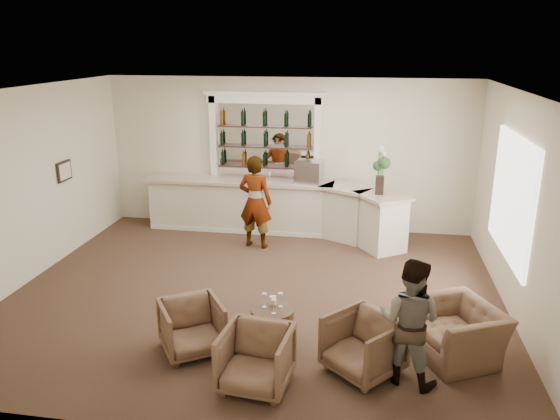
% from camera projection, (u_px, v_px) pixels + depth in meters
% --- Properties ---
extents(ground, '(8.00, 8.00, 0.00)m').
position_uv_depth(ground, '(256.00, 292.00, 9.11)').
color(ground, '#513928').
rests_on(ground, ground).
extents(room_shell, '(8.04, 7.02, 3.32)m').
position_uv_depth(room_shell, '(273.00, 147.00, 9.06)').
color(room_shell, beige).
rests_on(room_shell, ground).
extents(bar_counter, '(5.72, 1.80, 1.14)m').
position_uv_depth(bar_counter, '(277.00, 208.00, 11.79)').
color(bar_counter, silver).
rests_on(bar_counter, ground).
extents(back_bar_alcove, '(2.64, 0.25, 3.00)m').
position_uv_depth(back_bar_alcove, '(265.00, 137.00, 11.80)').
color(back_bar_alcove, white).
rests_on(back_bar_alcove, ground).
extents(cocktail_table, '(0.60, 0.60, 0.50)m').
position_uv_depth(cocktail_table, '(273.00, 325.00, 7.55)').
color(cocktail_table, '#503822').
rests_on(cocktail_table, ground).
extents(sommelier, '(0.76, 0.56, 1.89)m').
position_uv_depth(sommelier, '(255.00, 202.00, 10.90)').
color(sommelier, gray).
rests_on(sommelier, ground).
extents(guest, '(0.94, 0.84, 1.60)m').
position_uv_depth(guest, '(409.00, 322.00, 6.52)').
color(guest, gray).
rests_on(guest, ground).
extents(armchair_left, '(1.08, 1.09, 0.72)m').
position_uv_depth(armchair_left, '(192.00, 327.00, 7.28)').
color(armchair_left, brown).
rests_on(armchair_left, ground).
extents(armchair_center, '(0.89, 0.91, 0.75)m').
position_uv_depth(armchair_center, '(256.00, 359.00, 6.52)').
color(armchair_center, brown).
rests_on(armchair_center, ground).
extents(armchair_right, '(1.17, 1.17, 0.76)m').
position_uv_depth(armchair_right, '(363.00, 345.00, 6.81)').
color(armchair_right, brown).
rests_on(armchair_right, ground).
extents(armchair_far, '(1.36, 1.42, 0.72)m').
position_uv_depth(armchair_far, '(457.00, 332.00, 7.17)').
color(armchair_far, brown).
rests_on(armchair_far, ground).
extents(espresso_machine, '(0.60, 0.52, 0.48)m').
position_uv_depth(espresso_machine, '(309.00, 172.00, 11.52)').
color(espresso_machine, '#B9B9BE').
rests_on(espresso_machine, bar_counter).
extents(flower_vase, '(0.25, 0.25, 0.95)m').
position_uv_depth(flower_vase, '(380.00, 167.00, 10.57)').
color(flower_vase, black).
rests_on(flower_vase, bar_counter).
extents(wine_glass_bar_left, '(0.07, 0.07, 0.21)m').
position_uv_depth(wine_glass_bar_left, '(251.00, 176.00, 11.76)').
color(wine_glass_bar_left, white).
rests_on(wine_glass_bar_left, bar_counter).
extents(wine_glass_bar_right, '(0.07, 0.07, 0.21)m').
position_uv_depth(wine_glass_bar_right, '(270.00, 177.00, 11.62)').
color(wine_glass_bar_right, white).
rests_on(wine_glass_bar_right, bar_counter).
extents(wine_glass_tbl_a, '(0.07, 0.07, 0.21)m').
position_uv_depth(wine_glass_tbl_a, '(264.00, 300.00, 7.49)').
color(wine_glass_tbl_a, white).
rests_on(wine_glass_tbl_a, cocktail_table).
extents(wine_glass_tbl_b, '(0.07, 0.07, 0.21)m').
position_uv_depth(wine_glass_tbl_b, '(281.00, 300.00, 7.50)').
color(wine_glass_tbl_b, white).
rests_on(wine_glass_tbl_b, cocktail_table).
extents(wine_glass_tbl_c, '(0.07, 0.07, 0.21)m').
position_uv_depth(wine_glass_tbl_c, '(274.00, 307.00, 7.31)').
color(wine_glass_tbl_c, white).
rests_on(wine_glass_tbl_c, cocktail_table).
extents(napkin_holder, '(0.08, 0.08, 0.12)m').
position_uv_depth(napkin_holder, '(273.00, 300.00, 7.59)').
color(napkin_holder, silver).
rests_on(napkin_holder, cocktail_table).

